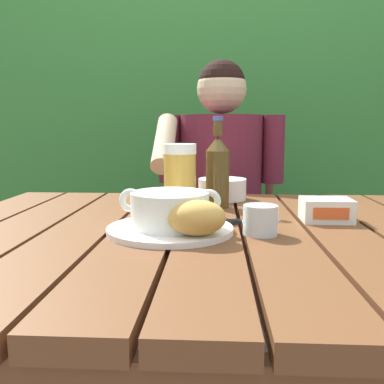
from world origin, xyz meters
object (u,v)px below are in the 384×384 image
(table_knife, at_px, (239,222))
(soup_bowl, at_px, (170,208))
(beer_glass, at_px, (180,178))
(person_eating, at_px, (220,191))
(serving_plate, at_px, (170,229))
(chair_near_diner, at_px, (220,238))
(water_glass_small, at_px, (260,220))
(butter_tub, at_px, (326,210))
(diner_bowl, at_px, (222,189))
(bread_roll, at_px, (197,218))
(beer_bottle, at_px, (218,170))

(table_knife, bearing_deg, soup_bowl, -149.66)
(beer_glass, bearing_deg, table_knife, -41.56)
(person_eating, relative_size, serving_plate, 4.61)
(chair_near_diner, distance_m, water_glass_small, 1.02)
(butter_tub, height_order, table_knife, butter_tub)
(person_eating, bearing_deg, diner_bowl, -89.51)
(beer_glass, bearing_deg, person_eating, 78.73)
(beer_glass, xyz_separation_m, table_knife, (0.15, -0.13, -0.08))
(chair_near_diner, height_order, serving_plate, chair_near_diner)
(person_eating, relative_size, butter_tub, 10.72)
(butter_tub, height_order, diner_bowl, diner_bowl)
(person_eating, xyz_separation_m, butter_tub, (0.24, -0.64, 0.05))
(soup_bowl, distance_m, water_glass_small, 0.19)
(soup_bowl, relative_size, water_glass_small, 2.99)
(water_glass_small, bearing_deg, bread_roll, -155.18)
(butter_tub, bearing_deg, bread_roll, -146.52)
(person_eating, bearing_deg, beer_glass, -101.27)
(water_glass_small, height_order, table_knife, water_glass_small)
(person_eating, relative_size, water_glass_small, 17.12)
(serving_plate, relative_size, table_knife, 1.60)
(table_knife, xyz_separation_m, diner_bowl, (-0.03, 0.33, 0.03))
(beer_glass, distance_m, table_knife, 0.21)
(serving_plate, height_order, soup_bowl, soup_bowl)
(person_eating, bearing_deg, serving_plate, -98.32)
(serving_plate, relative_size, beer_glass, 1.50)
(diner_bowl, bearing_deg, person_eating, 90.49)
(bread_roll, distance_m, table_knife, 0.18)
(person_eating, relative_size, beer_glass, 6.92)
(chair_near_diner, bearing_deg, person_eating, -90.83)
(chair_near_diner, relative_size, bread_roll, 7.75)
(serving_plate, bearing_deg, person_eating, 81.68)
(person_eating, xyz_separation_m, beer_bottle, (-0.01, -0.48, 0.13))
(soup_bowl, height_order, beer_bottle, beer_bottle)
(water_glass_small, xyz_separation_m, diner_bowl, (-0.07, 0.43, 0.00))
(butter_tub, distance_m, table_knife, 0.21)
(water_glass_small, bearing_deg, serving_plate, 176.94)
(chair_near_diner, distance_m, soup_bowl, 1.02)
(person_eating, relative_size, beer_bottle, 4.92)
(chair_near_diner, relative_size, serving_plate, 3.53)
(butter_tub, bearing_deg, diner_bowl, 128.78)
(diner_bowl, bearing_deg, soup_bowl, -105.21)
(person_eating, height_order, bread_roll, person_eating)
(chair_near_diner, xyz_separation_m, beer_bottle, (-0.02, -0.67, 0.37))
(diner_bowl, bearing_deg, beer_glass, -118.57)
(serving_plate, xyz_separation_m, beer_bottle, (0.10, 0.29, 0.10))
(bread_roll, xyz_separation_m, diner_bowl, (0.06, 0.49, -0.01))
(soup_bowl, distance_m, beer_bottle, 0.31)
(person_eating, xyz_separation_m, table_knife, (0.04, -0.68, 0.03))
(chair_near_diner, bearing_deg, serving_plate, -96.79)
(water_glass_small, bearing_deg, chair_near_diner, 94.20)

